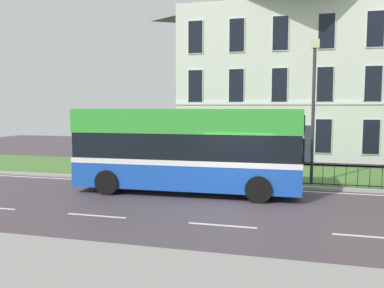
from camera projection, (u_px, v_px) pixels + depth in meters
The scene contains 5 objects.
ground_plane at pixel (238, 202), 14.47m from camera, with size 60.00×56.00×0.18m.
georgian_townhouse at pixel (302, 72), 27.21m from camera, with size 15.38×9.05×11.21m.
iron_verge_railing at pixel (300, 173), 16.96m from camera, with size 18.12×0.04×0.97m.
single_decker_bus at pixel (187, 149), 15.97m from camera, with size 8.92×2.80×3.32m.
street_lamp_post at pixel (313, 101), 17.01m from camera, with size 0.36×0.24×6.08m.
Camera 1 is at (2.07, -12.98, 3.42)m, focal length 37.75 mm.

